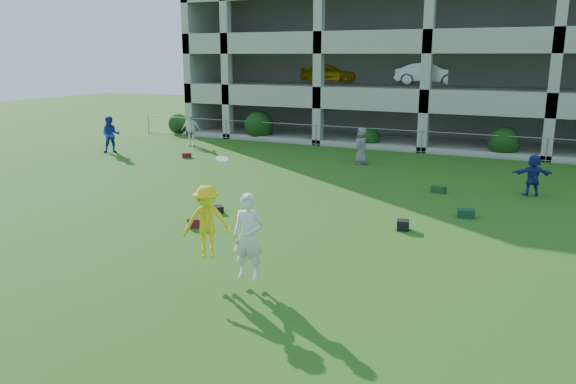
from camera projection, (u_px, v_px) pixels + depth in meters
The scene contains 15 objects.
ground at pixel (235, 279), 12.89m from camera, with size 100.00×100.00×0.00m, color #235114.
bystander_a at pixel (111, 135), 29.43m from camera, with size 0.93×0.73×1.92m, color #213397.
bystander_b at pixel (191, 130), 31.75m from camera, with size 1.05×0.44×1.79m, color silver.
bystander_c at pixel (361, 146), 26.35m from camera, with size 0.85×0.55×1.74m, color slate.
bystander_d at pixel (533, 175), 20.42m from camera, with size 1.42×0.45×1.53m, color navy.
bag_red_a at pixel (198, 223), 16.77m from camera, with size 0.55×0.30×0.28m, color #5C0F1A.
bag_black_b at pixel (218, 209), 18.36m from camera, with size 0.40×0.25×0.22m, color black.
bag_green_c at pixel (466, 213), 17.79m from camera, with size 0.50×0.35×0.26m, color #143721.
crate_d at pixel (403, 225), 16.50m from camera, with size 0.35×0.35×0.30m, color black.
bag_red_f at pixel (187, 155), 28.22m from camera, with size 0.45×0.28×0.24m, color maroon.
bag_green_g at pixel (439, 189), 21.00m from camera, with size 0.50×0.30×0.25m, color #153A1F.
frisbee_contest at pixel (222, 227), 12.48m from camera, with size 2.04×1.14×2.71m.
parking_garage at pixel (457, 39), 35.73m from camera, with size 30.00×14.00×12.00m.
fence at pixel (421, 142), 29.39m from camera, with size 36.06×0.06×1.20m.
shrub_row at pixel (518, 128), 27.86m from camera, with size 34.38×2.52×3.50m.
Camera 1 is at (6.32, -10.33, 5.01)m, focal length 35.00 mm.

